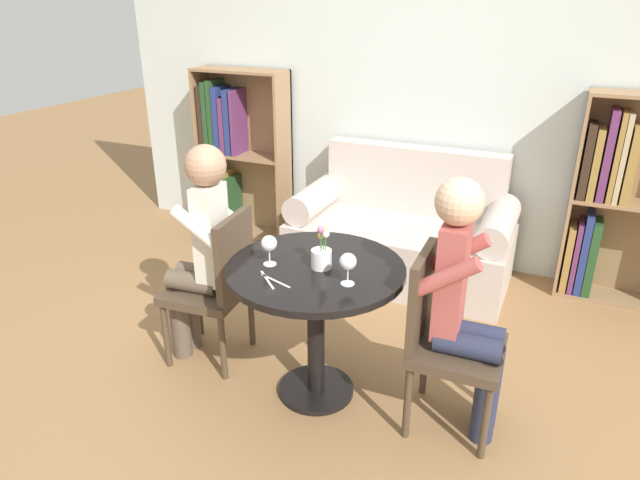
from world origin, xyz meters
TOP-DOWN VIEW (x-y plane):
  - ground_plane at (0.00, 0.00)m, footprint 16.00×16.00m
  - back_wall at (0.00, 1.96)m, footprint 5.20×0.05m
  - round_table at (0.00, 0.00)m, footprint 0.88×0.88m
  - couch at (0.00, 1.53)m, footprint 1.57×0.80m
  - bookshelf_left at (-1.59, 1.80)m, footprint 0.79×0.28m
  - bookshelf_right at (1.37, 1.80)m, footprint 0.79×0.28m
  - chair_left at (-0.63, 0.07)m, footprint 0.45×0.45m
  - chair_right at (0.63, 0.05)m, footprint 0.43×0.43m
  - person_left at (-0.72, 0.06)m, footprint 0.44×0.36m
  - person_right at (0.72, 0.06)m, footprint 0.42×0.35m
  - wine_glass_left at (-0.21, -0.07)m, footprint 0.08×0.08m
  - wine_glass_right at (0.21, -0.11)m, footprint 0.08×0.08m
  - flower_vase at (0.03, 0.01)m, footprint 0.10×0.10m
  - knife_left_setting at (-0.15, -0.22)m, footprint 0.14×0.14m
  - fork_left_setting at (-0.11, -0.22)m, footprint 0.18×0.07m

SIDE VIEW (x-z plane):
  - ground_plane at x=0.00m, z-range 0.00..0.00m
  - couch at x=0.00m, z-range -0.15..0.77m
  - chair_left at x=-0.63m, z-range 0.04..0.94m
  - chair_right at x=0.63m, z-range 0.04..0.94m
  - round_table at x=0.00m, z-range 0.21..0.96m
  - person_right at x=0.72m, z-range 0.05..1.32m
  - person_left at x=-0.72m, z-range 0.05..1.33m
  - bookshelf_right at x=1.37m, z-range 0.00..1.41m
  - bookshelf_left at x=-1.59m, z-range 0.00..1.41m
  - knife_left_setting at x=-0.15m, z-range 0.75..0.75m
  - fork_left_setting at x=-0.11m, z-range 0.75..0.75m
  - flower_vase at x=0.03m, z-range 0.71..0.93m
  - wine_glass_left at x=-0.21m, z-range 0.78..0.93m
  - wine_glass_right at x=0.21m, z-range 0.78..0.93m
  - back_wall at x=0.00m, z-range 0.00..2.70m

